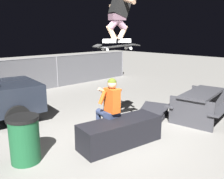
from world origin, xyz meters
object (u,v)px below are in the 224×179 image
skateboard (117,46)px  kicker_ramp (151,116)px  picnic_table_back (202,101)px  person_sitting_on_ledge (109,105)px  skater_airborne (120,11)px  ledge_box_main (120,132)px  trash_bin (25,139)px

skateboard → kicker_ramp: size_ratio=0.73×
skateboard → picnic_table_back: size_ratio=0.56×
person_sitting_on_ledge → skateboard: 1.24m
skateboard → picnic_table_back: 3.00m
person_sitting_on_ledge → skater_airborne: 1.93m
ledge_box_main → kicker_ramp: (1.75, 0.53, -0.20)m
picnic_table_back → trash_bin: size_ratio=2.19×
skateboard → trash_bin: (-1.89, 0.43, -1.57)m
skateboard → picnic_table_back: bearing=-16.0°
ledge_box_main → trash_bin: (-1.71, 0.71, 0.16)m
kicker_ramp → skateboard: bearing=-170.8°
kicker_ramp → person_sitting_on_ledge: bearing=-174.5°
ledge_box_main → skateboard: skateboard is taller
person_sitting_on_ledge → kicker_ramp: size_ratio=0.95×
kicker_ramp → picnic_table_back: 1.41m
ledge_box_main → picnic_table_back: size_ratio=0.95×
kicker_ramp → picnic_table_back: (0.92, -0.97, 0.44)m
person_sitting_on_ledge → trash_bin: (-1.75, 0.34, -0.34)m
person_sitting_on_ledge → trash_bin: bearing=168.9°
picnic_table_back → person_sitting_on_ledge: bearing=163.0°
person_sitting_on_ledge → picnic_table_back: size_ratio=0.73×
ledge_box_main → person_sitting_on_ledge: size_ratio=1.30×
ledge_box_main → skater_airborne: 2.45m
skater_airborne → picnic_table_back: 3.35m
person_sitting_on_ledge → picnic_table_back: (2.64, -0.80, -0.27)m
person_sitting_on_ledge → skateboard: bearing=-32.3°
ledge_box_main → skateboard: 1.77m
ledge_box_main → picnic_table_back: 2.72m
ledge_box_main → person_sitting_on_ledge: person_sitting_on_ledge is taller
ledge_box_main → trash_bin: size_ratio=2.08×
trash_bin → ledge_box_main: bearing=-22.4°
skater_airborne → trash_bin: (-1.94, 0.45, -2.26)m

